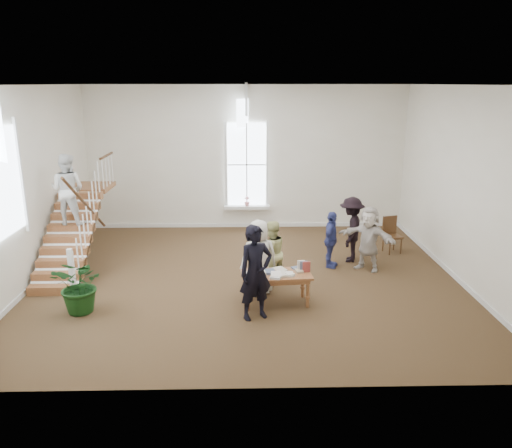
{
  "coord_description": "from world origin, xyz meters",
  "views": [
    {
      "loc": [
        -0.08,
        -11.21,
        4.54
      ],
      "look_at": [
        0.2,
        0.4,
        1.25
      ],
      "focal_mm": 35.0,
      "sensor_mm": 36.0,
      "label": 1
    }
  ],
  "objects_px": {
    "side_chair": "(391,232)",
    "woman_cluster_b": "(351,229)",
    "police_officer": "(256,273)",
    "woman_cluster_c": "(368,239)",
    "floor_plant": "(81,285)",
    "elderly_woman": "(259,257)",
    "person_yellow": "(271,253)",
    "library_table": "(276,277)",
    "woman_cluster_a": "(331,240)"
  },
  "relations": [
    {
      "from": "police_officer",
      "to": "elderly_woman",
      "type": "xyz_separation_m",
      "value": [
        0.1,
        1.25,
        -0.12
      ]
    },
    {
      "from": "side_chair",
      "to": "woman_cluster_b",
      "type": "bearing_deg",
      "value": -167.03
    },
    {
      "from": "police_officer",
      "to": "person_yellow",
      "type": "relative_size",
      "value": 1.27
    },
    {
      "from": "woman_cluster_b",
      "to": "side_chair",
      "type": "distance_m",
      "value": 1.49
    },
    {
      "from": "woman_cluster_a",
      "to": "person_yellow",
      "type": "bearing_deg",
      "value": 146.14
    },
    {
      "from": "elderly_woman",
      "to": "floor_plant",
      "type": "xyz_separation_m",
      "value": [
        -3.63,
        -0.92,
        -0.25
      ]
    },
    {
      "from": "elderly_woman",
      "to": "floor_plant",
      "type": "distance_m",
      "value": 3.75
    },
    {
      "from": "elderly_woman",
      "to": "woman_cluster_c",
      "type": "distance_m",
      "value": 3.08
    },
    {
      "from": "floor_plant",
      "to": "side_chair",
      "type": "bearing_deg",
      "value": 26.27
    },
    {
      "from": "police_officer",
      "to": "woman_cluster_c",
      "type": "bearing_deg",
      "value": 17.26
    },
    {
      "from": "elderly_woman",
      "to": "person_yellow",
      "type": "relative_size",
      "value": 1.1
    },
    {
      "from": "library_table",
      "to": "side_chair",
      "type": "bearing_deg",
      "value": 39.36
    },
    {
      "from": "woman_cluster_a",
      "to": "elderly_woman",
      "type": "bearing_deg",
      "value": 151.91
    },
    {
      "from": "library_table",
      "to": "person_yellow",
      "type": "height_order",
      "value": "person_yellow"
    },
    {
      "from": "woman_cluster_c",
      "to": "library_table",
      "type": "bearing_deg",
      "value": -102.74
    },
    {
      "from": "floor_plant",
      "to": "person_yellow",
      "type": "bearing_deg",
      "value": 19.79
    },
    {
      "from": "floor_plant",
      "to": "elderly_woman",
      "type": "bearing_deg",
      "value": 14.14
    },
    {
      "from": "elderly_woman",
      "to": "person_yellow",
      "type": "bearing_deg",
      "value": -132.55
    },
    {
      "from": "elderly_woman",
      "to": "side_chair",
      "type": "distance_m",
      "value": 4.64
    },
    {
      "from": "woman_cluster_b",
      "to": "woman_cluster_c",
      "type": "distance_m",
      "value": 0.72
    },
    {
      "from": "woman_cluster_b",
      "to": "side_chair",
      "type": "height_order",
      "value": "woman_cluster_b"
    },
    {
      "from": "library_table",
      "to": "floor_plant",
      "type": "height_order",
      "value": "floor_plant"
    },
    {
      "from": "library_table",
      "to": "woman_cluster_c",
      "type": "xyz_separation_m",
      "value": [
        2.42,
        1.98,
        0.21
      ]
    },
    {
      "from": "elderly_woman",
      "to": "side_chair",
      "type": "bearing_deg",
      "value": -155.53
    },
    {
      "from": "elderly_woman",
      "to": "person_yellow",
      "type": "distance_m",
      "value": 0.59
    },
    {
      "from": "library_table",
      "to": "person_yellow",
      "type": "bearing_deg",
      "value": 87.12
    },
    {
      "from": "person_yellow",
      "to": "woman_cluster_b",
      "type": "height_order",
      "value": "woman_cluster_b"
    },
    {
      "from": "person_yellow",
      "to": "library_table",
      "type": "bearing_deg",
      "value": 64.89
    },
    {
      "from": "police_officer",
      "to": "woman_cluster_a",
      "type": "xyz_separation_m",
      "value": [
        1.97,
        2.81,
        -0.24
      ]
    },
    {
      "from": "woman_cluster_a",
      "to": "floor_plant",
      "type": "bearing_deg",
      "value": 136.2
    },
    {
      "from": "police_officer",
      "to": "woman_cluster_b",
      "type": "height_order",
      "value": "police_officer"
    },
    {
      "from": "person_yellow",
      "to": "floor_plant",
      "type": "relative_size",
      "value": 1.29
    },
    {
      "from": "side_chair",
      "to": "woman_cluster_a",
      "type": "bearing_deg",
      "value": -164.39
    },
    {
      "from": "police_officer",
      "to": "side_chair",
      "type": "height_order",
      "value": "police_officer"
    },
    {
      "from": "library_table",
      "to": "police_officer",
      "type": "relative_size",
      "value": 0.79
    },
    {
      "from": "woman_cluster_b",
      "to": "floor_plant",
      "type": "bearing_deg",
      "value": -47.43
    },
    {
      "from": "library_table",
      "to": "elderly_woman",
      "type": "xyz_separation_m",
      "value": [
        -0.34,
        0.61,
        0.23
      ]
    },
    {
      "from": "elderly_woman",
      "to": "side_chair",
      "type": "height_order",
      "value": "elderly_woman"
    },
    {
      "from": "elderly_woman",
      "to": "police_officer",
      "type": "bearing_deg",
      "value": 73.84
    },
    {
      "from": "elderly_woman",
      "to": "side_chair",
      "type": "xyz_separation_m",
      "value": [
        3.74,
        2.72,
        -0.28
      ]
    },
    {
      "from": "library_table",
      "to": "woman_cluster_b",
      "type": "height_order",
      "value": "woman_cluster_b"
    },
    {
      "from": "library_table",
      "to": "floor_plant",
      "type": "relative_size",
      "value": 1.29
    },
    {
      "from": "library_table",
      "to": "person_yellow",
      "type": "relative_size",
      "value": 1.0
    },
    {
      "from": "person_yellow",
      "to": "woman_cluster_a",
      "type": "xyz_separation_m",
      "value": [
        1.57,
        1.06,
        -0.03
      ]
    },
    {
      "from": "person_yellow",
      "to": "woman_cluster_b",
      "type": "relative_size",
      "value": 0.88
    },
    {
      "from": "woman_cluster_b",
      "to": "library_table",
      "type": "bearing_deg",
      "value": -22.05
    },
    {
      "from": "person_yellow",
      "to": "side_chair",
      "type": "bearing_deg",
      "value": -174.44
    },
    {
      "from": "elderly_woman",
      "to": "woman_cluster_a",
      "type": "bearing_deg",
      "value": -151.6
    },
    {
      "from": "elderly_woman",
      "to": "woman_cluster_b",
      "type": "height_order",
      "value": "woman_cluster_b"
    },
    {
      "from": "library_table",
      "to": "woman_cluster_c",
      "type": "bearing_deg",
      "value": 34.1
    }
  ]
}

